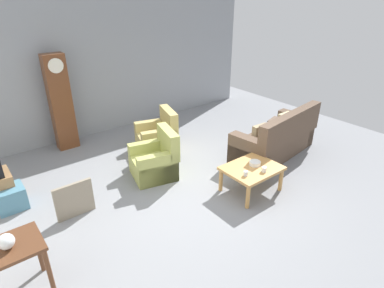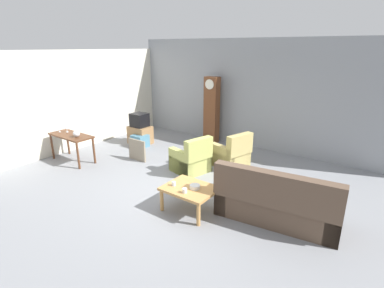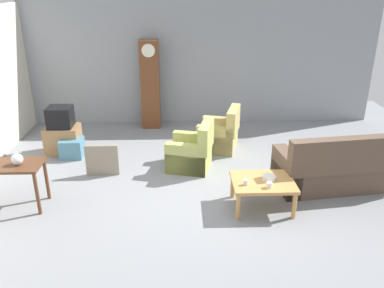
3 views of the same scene
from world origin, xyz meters
TOP-DOWN VIEW (x-y plane):
  - ground_plane at (0.00, 0.00)m, footprint 10.40×10.40m
  - garage_door_wall at (0.00, 3.60)m, footprint 8.40×0.16m
  - pegboard_wall_left at (-4.20, 0.40)m, footprint 0.12×6.40m
  - couch_floral at (2.18, 0.02)m, footprint 2.20×1.14m
  - armchair_olive_near at (-0.32, 0.88)m, footprint 0.95×0.93m
  - armchair_olive_far at (0.30, 1.77)m, footprint 0.97×0.95m
  - coffee_table_wood at (0.74, -0.59)m, footprint 0.96×0.76m
  - console_table_dark at (-3.32, -0.44)m, footprint 1.30×0.56m
  - grandfather_clock at (-1.23, 3.18)m, footprint 0.44×0.30m
  - tv_stand_cabinet at (-2.97, 1.71)m, footprint 0.68×0.52m
  - tv_crt at (-2.97, 1.71)m, footprint 0.48×0.44m
  - framed_picture_leaning at (-1.97, 0.63)m, footprint 0.60×0.05m
  - storage_box_blue at (-2.73, 1.47)m, footprint 0.44×0.41m
  - glass_dome_cloche at (-3.02, -0.46)m, footprint 0.18×0.18m
  - cup_white_porcelain at (0.78, -0.82)m, footprint 0.09×0.09m
  - cup_blue_rimmed at (0.44, -0.71)m, footprint 0.07×0.07m
  - bowl_white_stacked at (0.83, -0.57)m, footprint 0.20×0.20m
  - wine_glass_tall at (-3.79, -0.48)m, footprint 0.06×0.06m
  - wine_glass_mid at (-3.62, -0.36)m, footprint 0.07×0.07m

SIDE VIEW (x-z plane):
  - ground_plane at x=0.00m, z-range 0.00..0.00m
  - storage_box_blue at x=-2.73m, z-range 0.00..0.38m
  - tv_stand_cabinet at x=-2.97m, z-range 0.00..0.56m
  - framed_picture_leaning at x=-1.97m, z-range 0.00..0.58m
  - armchair_olive_near at x=-0.32m, z-range -0.15..0.77m
  - armchair_olive_far at x=0.30m, z-range -0.15..0.77m
  - couch_floral at x=2.18m, z-range -0.16..0.88m
  - coffee_table_wood at x=0.74m, z-range 0.17..0.64m
  - bowl_white_stacked at x=0.83m, z-range 0.47..0.54m
  - cup_blue_rimmed at x=0.44m, z-range 0.47..0.56m
  - cup_white_porcelain at x=0.78m, z-range 0.47..0.56m
  - console_table_dark at x=-3.32m, z-range 0.26..1.01m
  - tv_crt at x=-2.97m, z-range 0.56..0.98m
  - glass_dome_cloche at x=-3.02m, z-range 0.74..0.92m
  - wine_glass_tall at x=-3.79m, z-range 0.77..0.96m
  - wine_glass_mid at x=-3.62m, z-range 0.77..0.97m
  - grandfather_clock at x=-1.23m, z-range 0.01..2.10m
  - pegboard_wall_left at x=-4.20m, z-range 0.00..2.88m
  - garage_door_wall at x=0.00m, z-range 0.00..3.20m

